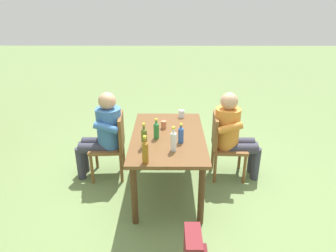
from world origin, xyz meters
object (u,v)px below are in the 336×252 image
bottle_olive (144,137)px  bottle_green (156,130)px  dining_table (168,143)px  person_in_white_shirt (104,131)px  bottle_amber (145,151)px  bottle_blue (181,134)px  person_in_plaid_shirt (233,131)px  backpack_by_near_side (169,136)px  cup_glass (182,114)px  chair_far_right (113,143)px  chair_near_right (223,143)px  bottle_clear (174,140)px  cup_terracotta (164,125)px

bottle_olive → bottle_green: bottle_olive is taller
dining_table → person_in_white_shirt: person_in_white_shirt is taller
dining_table → bottle_amber: bearing=161.1°
bottle_blue → bottle_amber: (-0.46, 0.36, 0.03)m
person_in_plaid_shirt → person_in_white_shirt: bearing=90.0°
bottle_green → backpack_by_near_side: bottle_green is taller
person_in_white_shirt → bottle_blue: person_in_white_shirt is taller
bottle_blue → cup_glass: bearing=-2.8°
chair_far_right → chair_near_right: same height
person_in_plaid_shirt → bottle_amber: bearing=132.4°
backpack_by_near_side → bottle_amber: bearing=172.5°
dining_table → bottle_clear: bottle_clear is taller
backpack_by_near_side → bottle_clear: bearing=-177.8°
person_in_plaid_shirt → bottle_blue: 0.89m
bottle_amber → person_in_plaid_shirt: bearing=-47.6°
person_in_white_shirt → bottle_olive: person_in_white_shirt is taller
bottle_olive → cup_glass: 0.99m
dining_table → backpack_by_near_side: size_ratio=3.05×
bottle_olive → bottle_green: 0.26m
bottle_amber → cup_terracotta: bottle_amber is taller
cup_terracotta → bottle_blue: bearing=-153.2°
dining_table → person_in_plaid_shirt: 0.90m
bottle_clear → bottle_amber: 0.38m
bottle_clear → cup_glass: bottle_clear is taller
bottle_olive → cup_terracotta: bearing=-21.6°
person_in_white_shirt → person_in_plaid_shirt: bearing=-90.0°
cup_glass → bottle_blue: bearing=177.2°
person_in_plaid_shirt → cup_terracotta: (-0.12, 0.89, 0.14)m
person_in_white_shirt → chair_near_right: bearing=-89.9°
bottle_blue → bottle_olive: (-0.12, 0.40, 0.02)m
bottle_amber → backpack_by_near_side: bottle_amber is taller
bottle_green → cup_glass: bottle_green is taller
chair_far_right → bottle_blue: bearing=-120.6°
person_in_plaid_shirt → cup_terracotta: bearing=97.5°
chair_far_right → bottle_clear: size_ratio=3.15×
person_in_white_shirt → person_in_plaid_shirt: (0.00, -1.68, 0.00)m
chair_near_right → bottle_clear: size_ratio=3.15×
chair_near_right → dining_table: bearing=114.2°
bottle_green → cup_terracotta: bearing=-15.5°
chair_near_right → bottle_amber: bottle_amber is taller
bottle_green → bottle_blue: bearing=-111.3°
bottle_green → bottle_amber: (-0.56, 0.09, 0.02)m
chair_far_right → bottle_clear: 1.13m
bottle_green → backpack_by_near_side: bearing=-6.9°
chair_far_right → person_in_plaid_shirt: size_ratio=0.74×
bottle_blue → bottle_clear: bearing=156.7°
bottle_green → bottle_clear: bottle_clear is taller
chair_near_right → cup_glass: bearing=65.5°
person_in_white_shirt → bottle_blue: size_ratio=5.16×
bottle_clear → cup_terracotta: bearing=11.0°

